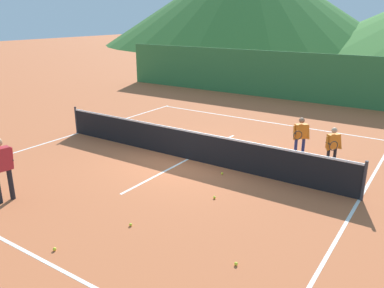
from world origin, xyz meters
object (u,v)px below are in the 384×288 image
Objects in this scene: instructor at (1,164)px; tennis_net at (188,144)px; tennis_ball_2 at (236,264)px; tennis_ball_5 at (55,249)px; student_1 at (333,144)px; tennis_ball_3 at (214,197)px; tennis_ball_1 at (222,173)px; student_0 at (301,134)px; tennis_ball_4 at (131,225)px.

tennis_net is at bearing 66.81° from instructor.
tennis_ball_5 is at bearing -154.01° from tennis_ball_2.
tennis_ball_2 is (-0.13, -5.87, -0.73)m from student_1.
tennis_ball_1 is at bearing 112.55° from tennis_ball_3.
tennis_net is 5.68m from tennis_ball_2.
tennis_ball_1 is at bearing -117.83° from student_0.
tennis_ball_5 is at bearing -14.85° from instructor.
tennis_ball_2 is 2.59m from tennis_ball_4.
student_0 is 19.67× the size of tennis_ball_2.
instructor is 24.24× the size of tennis_ball_5.
tennis_ball_2 is 1.00× the size of tennis_ball_4.
tennis_ball_1 is 3.65m from tennis_ball_4.
tennis_net is at bearing 161.98° from tennis_ball_1.
instructor is (-2.11, -4.94, 0.49)m from tennis_net.
student_1 is at bearing 88.73° from tennis_ball_2.
student_1 is at bearing 63.25° from tennis_ball_3.
student_1 is at bearing -17.98° from student_0.
student_1 is 3.42m from tennis_ball_1.
tennis_ball_2 and tennis_ball_4 have the same top height.
instructor is 6.13m from tennis_ball_2.
instructor is at bearing -132.52° from student_1.
tennis_ball_4 is (-0.24, -3.64, 0.00)m from tennis_ball_1.
student_1 reaches higher than tennis_net.
tennis_ball_1 is (-2.48, -2.24, -0.73)m from student_1.
tennis_ball_3 is 3.99m from tennis_ball_5.
student_1 reaches higher than tennis_ball_4.
tennis_ball_1 and tennis_ball_4 have the same top height.
tennis_ball_1 is 1.00× the size of tennis_ball_2.
student_0 is at bearing 35.85° from tennis_net.
tennis_ball_5 is (2.80, -0.74, -0.96)m from instructor.
student_0 is at bearing 54.49° from instructor.
student_1 is 18.72× the size of tennis_ball_3.
tennis_ball_5 is (-1.46, -3.72, 0.00)m from tennis_ball_3.
tennis_net reaches higher than tennis_ball_4.
tennis_ball_4 is at bearing 68.43° from tennis_ball_5.
tennis_net is 155.55× the size of tennis_ball_5.
instructor reaches higher than tennis_ball_1.
tennis_ball_2 is 3.55m from tennis_ball_5.
tennis_net is 155.55× the size of tennis_ball_3.
student_0 is at bearing 74.07° from tennis_ball_5.
student_1 is 5.91m from tennis_ball_2.
student_0 is 1.16m from student_1.
student_0 is 19.67× the size of tennis_ball_3.
instructor is 24.24× the size of tennis_ball_1.
tennis_ball_2 is (3.88, -4.12, -0.47)m from tennis_net.
student_1 is 18.72× the size of tennis_ball_1.
tennis_net is at bearing -156.52° from student_1.
instructor reaches higher than tennis_ball_2.
student_1 is at bearing 42.16° from tennis_ball_1.
student_0 is 3.04m from tennis_ball_1.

